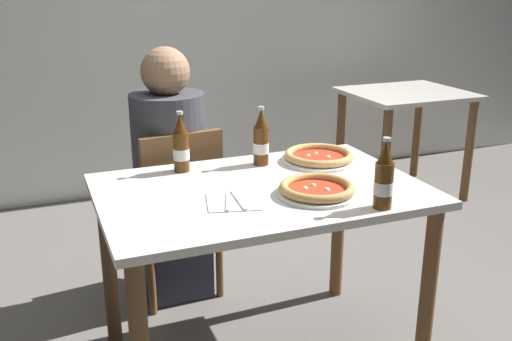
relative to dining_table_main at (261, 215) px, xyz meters
name	(u,v)px	position (x,y,z in m)	size (l,w,h in m)	color
back_wall_tiled	(139,8)	(0.00, 2.20, 0.66)	(7.00, 0.10, 2.60)	white
dining_table_main	(261,215)	(0.00, 0.00, 0.00)	(1.20, 0.80, 0.75)	silver
chair_behind_table	(176,204)	(-0.18, 0.61, -0.15)	(0.44, 0.44, 0.85)	brown
diner_seated	(171,181)	(-0.19, 0.66, -0.05)	(0.34, 0.34, 1.21)	#2D3342
dining_table_background	(405,114)	(1.67, 1.42, -0.04)	(0.80, 0.70, 0.75)	silver
pizza_margherita_near	(319,157)	(0.35, 0.21, 0.13)	(0.32, 0.32, 0.04)	white
pizza_marinara_far	(317,189)	(0.16, -0.15, 0.14)	(0.30, 0.30, 0.04)	white
beer_bottle_left	(384,179)	(0.31, -0.34, 0.22)	(0.07, 0.07, 0.25)	#512D0F
beer_bottle_center	(261,141)	(0.11, 0.26, 0.22)	(0.07, 0.07, 0.25)	#512D0F
beer_bottle_right	(181,146)	(-0.23, 0.30, 0.22)	(0.07, 0.07, 0.25)	#512D0F
napkin_with_cutlery	(233,202)	(-0.15, -0.11, 0.12)	(0.22, 0.22, 0.01)	white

